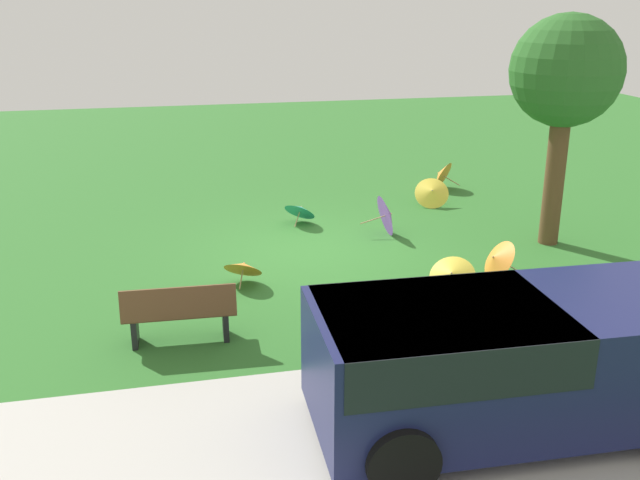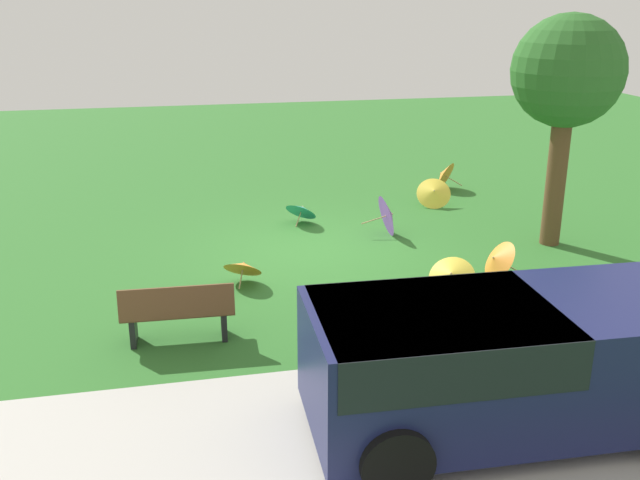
% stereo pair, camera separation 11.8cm
% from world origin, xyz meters
% --- Properties ---
extents(ground, '(40.00, 40.00, 0.00)m').
position_xyz_m(ground, '(0.00, 0.00, 0.00)').
color(ground, '#2D6B28').
extents(road_strip, '(40.00, 3.77, 0.01)m').
position_xyz_m(road_strip, '(0.00, 6.50, 0.00)').
color(road_strip, '#B2AFA8').
rests_on(road_strip, ground).
extents(van_dark, '(4.65, 2.23, 1.53)m').
position_xyz_m(van_dark, '(-0.81, 6.38, 0.91)').
color(van_dark, '#191E4C').
rests_on(van_dark, ground).
extents(park_bench, '(1.62, 0.54, 0.90)m').
position_xyz_m(park_bench, '(2.68, 3.46, 0.47)').
color(park_bench, brown).
rests_on(park_bench, ground).
extents(shade_tree, '(2.10, 2.10, 4.44)m').
position_xyz_m(shade_tree, '(-4.70, 0.63, 3.31)').
color(shade_tree, brown).
rests_on(shade_tree, ground).
extents(parasol_purple_0, '(0.77, 0.86, 0.87)m').
position_xyz_m(parasol_purple_0, '(-1.70, -0.55, 0.43)').
color(parasol_purple_0, tan).
rests_on(parasol_purple_0, ground).
extents(parasol_yellow_0, '(0.99, 0.96, 0.70)m').
position_xyz_m(parasol_yellow_0, '(-1.73, 2.78, 0.39)').
color(parasol_yellow_0, tan).
rests_on(parasol_yellow_0, ground).
extents(parasol_teal_0, '(0.92, 0.91, 0.59)m').
position_xyz_m(parasol_teal_0, '(-0.08, -1.67, 0.32)').
color(parasol_teal_0, tan).
rests_on(parasol_teal_0, ground).
extents(parasol_orange_3, '(0.85, 0.83, 0.58)m').
position_xyz_m(parasol_orange_3, '(1.54, 1.49, 0.33)').
color(parasol_orange_3, tan).
rests_on(parasol_orange_3, ground).
extents(parasol_orange_4, '(0.72, 0.76, 0.72)m').
position_xyz_m(parasol_orange_4, '(-2.82, 2.15, 0.36)').
color(parasol_orange_4, tan).
rests_on(parasol_orange_4, ground).
extents(parasol_orange_5, '(0.84, 0.86, 0.76)m').
position_xyz_m(parasol_orange_5, '(-4.16, -3.81, 0.38)').
color(parasol_orange_5, tan).
rests_on(parasol_orange_5, ground).
extents(parasol_yellow_1, '(0.94, 0.84, 0.70)m').
position_xyz_m(parasol_yellow_1, '(-3.36, -2.34, 0.35)').
color(parasol_yellow_1, tan).
rests_on(parasol_yellow_1, ground).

